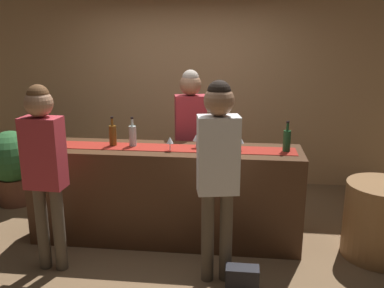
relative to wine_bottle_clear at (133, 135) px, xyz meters
The scene contains 16 objects.
ground_plane 1.16m from the wine_bottle_clear, ahead, with size 10.00×10.00×0.00m, color brown.
back_wall 1.93m from the wine_bottle_clear, 79.94° to the left, with size 6.00×0.12×2.90m, color tan.
bar_counter 0.70m from the wine_bottle_clear, ahead, with size 2.74×0.60×1.00m, color #472B19.
counter_runner_cloth 0.35m from the wine_bottle_clear, ahead, with size 2.60×0.28×0.01m, color maroon.
wine_bottle_clear is the anchor object (origin of this frame).
wine_bottle_green 1.53m from the wine_bottle_clear, ahead, with size 0.07×0.07×0.30m.
wine_bottle_amber 0.21m from the wine_bottle_clear, behind, with size 0.07×0.07×0.30m.
wine_glass_near_customer 0.43m from the wine_bottle_clear, 18.37° to the right, with size 0.07×0.07×0.14m.
wine_glass_mid_counter 0.65m from the wine_bottle_clear, ahead, with size 0.07×0.07×0.14m.
wine_glass_far_end 1.09m from the wine_bottle_clear, ahead, with size 0.07×0.07×0.14m.
bartender 0.76m from the wine_bottle_clear, 46.47° to the left, with size 0.38×0.28×1.72m.
customer_sipping 1.16m from the wine_bottle_clear, 38.76° to the right, with size 0.37×0.26×1.76m.
customer_browsing 0.94m from the wine_bottle_clear, 130.31° to the right, with size 0.35×0.24×1.71m.
round_side_table 2.56m from the wine_bottle_clear, ahead, with size 0.68×0.68×0.74m, color olive.
potted_plant_tall 1.95m from the wine_bottle_clear, 158.61° to the left, with size 0.64×0.64×0.94m.
handbag 1.75m from the wine_bottle_clear, 37.81° to the right, with size 0.28×0.14×0.22m, color black.
Camera 1 is at (0.74, -4.00, 2.14)m, focal length 39.35 mm.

